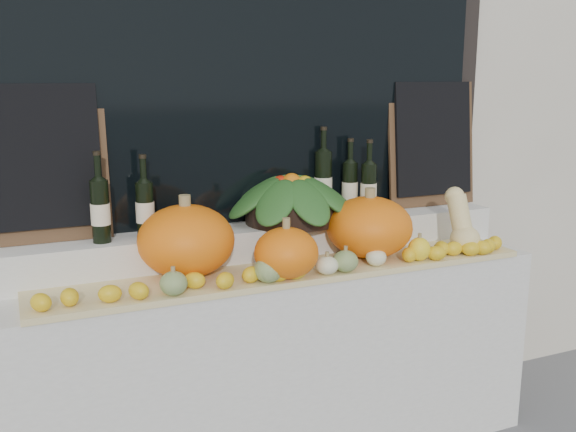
{
  "coord_description": "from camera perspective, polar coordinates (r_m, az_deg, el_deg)",
  "views": [
    {
      "loc": [
        -1.04,
        -0.92,
        1.68
      ],
      "look_at": [
        0.0,
        1.45,
        1.12
      ],
      "focal_mm": 40.0,
      "sensor_mm": 36.0,
      "label": 1
    }
  ],
  "objects": [
    {
      "name": "display_sill",
      "position": [
        2.93,
        -0.61,
        -12.8
      ],
      "size": [
        2.3,
        0.55,
        0.88
      ],
      "primitive_type": "cube",
      "color": "silver",
      "rests_on": "ground"
    },
    {
      "name": "rear_tier",
      "position": [
        2.89,
        -1.8,
        -2.23
      ],
      "size": [
        2.3,
        0.25,
        0.16
      ],
      "primitive_type": "cube",
      "color": "silver",
      "rests_on": "display_sill"
    },
    {
      "name": "straw_bedding",
      "position": [
        2.66,
        0.44,
        -5.0
      ],
      "size": [
        2.1,
        0.32,
        0.02
      ],
      "primitive_type": "cube",
      "color": "tan",
      "rests_on": "display_sill"
    },
    {
      "name": "pumpkin_left",
      "position": [
        2.57,
        -9.04,
        -2.18
      ],
      "size": [
        0.47,
        0.47,
        0.29
      ],
      "primitive_type": "ellipsoid",
      "rotation": [
        0.0,
        0.0,
        0.25
      ],
      "color": "orange",
      "rests_on": "straw_bedding"
    },
    {
      "name": "pumpkin_right",
      "position": [
        2.83,
        7.23,
        -0.96
      ],
      "size": [
        0.41,
        0.41,
        0.27
      ],
      "primitive_type": "ellipsoid",
      "rotation": [
        0.0,
        0.0,
        0.08
      ],
      "color": "orange",
      "rests_on": "straw_bedding"
    },
    {
      "name": "pumpkin_center",
      "position": [
        2.52,
        -0.15,
        -3.29
      ],
      "size": [
        0.26,
        0.26,
        0.2
      ],
      "primitive_type": "ellipsoid",
      "rotation": [
        0.0,
        0.0,
        -0.03
      ],
      "color": "orange",
      "rests_on": "straw_bedding"
    },
    {
      "name": "butternut_squash",
      "position": [
        3.02,
        15.16,
        -0.65
      ],
      "size": [
        0.13,
        0.2,
        0.29
      ],
      "color": "#ECD38A",
      "rests_on": "straw_bedding"
    },
    {
      "name": "decorative_gourds",
      "position": [
        2.56,
        2.1,
        -4.28
      ],
      "size": [
        1.18,
        0.13,
        0.15
      ],
      "color": "#2C5D1B",
      "rests_on": "straw_bedding"
    },
    {
      "name": "lemon_heap",
      "position": [
        2.55,
        1.45,
        -4.72
      ],
      "size": [
        2.2,
        0.16,
        0.06
      ],
      "primitive_type": null,
      "color": "yellow",
      "rests_on": "straw_bedding"
    },
    {
      "name": "produce_bowl",
      "position": [
        2.87,
        0.33,
        1.59
      ],
      "size": [
        0.64,
        0.64,
        0.23
      ],
      "color": "black",
      "rests_on": "rear_tier"
    },
    {
      "name": "wine_bottle_far_left",
      "position": [
        2.63,
        -16.35,
        0.51
      ],
      "size": [
        0.08,
        0.08,
        0.36
      ],
      "color": "black",
      "rests_on": "rear_tier"
    },
    {
      "name": "wine_bottle_near_left",
      "position": [
        2.68,
        -12.59,
        0.68
      ],
      "size": [
        0.08,
        0.08,
        0.34
      ],
      "color": "black",
      "rests_on": "rear_tier"
    },
    {
      "name": "wine_bottle_tall",
      "position": [
        3.01,
        3.15,
        2.95
      ],
      "size": [
        0.08,
        0.08,
        0.42
      ],
      "color": "black",
      "rests_on": "rear_tier"
    },
    {
      "name": "wine_bottle_near_right",
      "position": [
        3.05,
        5.5,
        2.54
      ],
      "size": [
        0.08,
        0.08,
        0.36
      ],
      "color": "black",
      "rests_on": "rear_tier"
    },
    {
      "name": "wine_bottle_far_right",
      "position": [
        3.03,
        7.17,
        2.41
      ],
      "size": [
        0.08,
        0.08,
        0.36
      ],
      "color": "black",
      "rests_on": "rear_tier"
    },
    {
      "name": "chalkboard_left",
      "position": [
        2.68,
        -21.03,
        4.6
      ],
      "size": [
        0.5,
        0.1,
        0.62
      ],
      "rotation": [
        -0.11,
        0.0,
        0.0
      ],
      "color": "#4C331E",
      "rests_on": "rear_tier"
    },
    {
      "name": "chalkboard_right",
      "position": [
        3.32,
        12.71,
        6.45
      ],
      "size": [
        0.5,
        0.1,
        0.62
      ],
      "rotation": [
        -0.11,
        0.0,
        0.0
      ],
      "color": "#4C331E",
      "rests_on": "rear_tier"
    }
  ]
}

